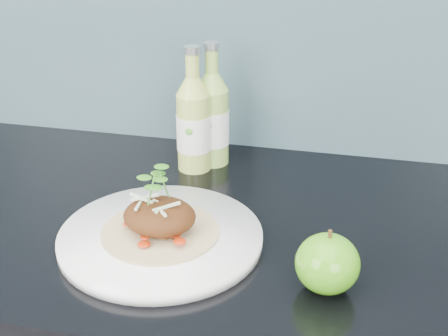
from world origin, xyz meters
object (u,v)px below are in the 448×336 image
at_px(dinner_plate, 161,238).
at_px(cider_bottle_right, 212,119).
at_px(green_apple, 327,264).
at_px(cider_bottle_left, 194,124).

height_order(dinner_plate, cider_bottle_right, cider_bottle_right).
bearing_deg(dinner_plate, cider_bottle_right, 88.49).
xyz_separation_m(green_apple, cider_bottle_left, (-0.26, 0.31, 0.05)).
distance_m(dinner_plate, cider_bottle_right, 0.29).
distance_m(dinner_plate, cider_bottle_left, 0.26).
relative_size(cider_bottle_left, cider_bottle_right, 1.00).
bearing_deg(cider_bottle_left, green_apple, -53.76).
bearing_deg(cider_bottle_left, dinner_plate, -89.84).
relative_size(dinner_plate, cider_bottle_right, 1.47).
height_order(green_apple, cider_bottle_right, cider_bottle_right).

